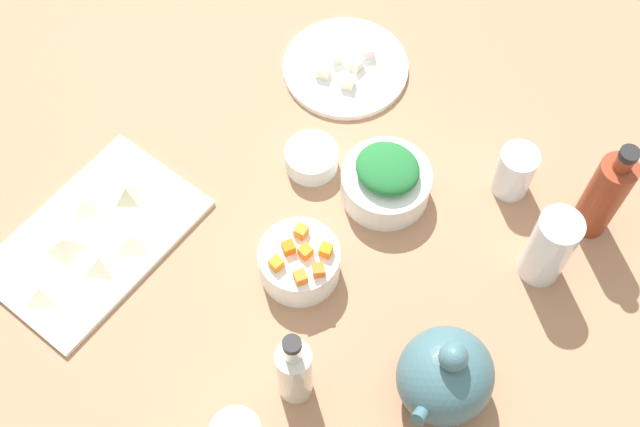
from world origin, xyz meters
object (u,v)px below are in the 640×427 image
bowl_greens (385,184)px  drinking_glass_1 (515,171)px  bottle_0 (294,371)px  bottle_1 (604,195)px  plate_tofu (345,67)px  bowl_carrots (299,262)px  teapot (445,375)px  cutting_board (95,238)px  bowl_small_side (311,158)px  drinking_glass_2 (550,247)px

bowl_greens → drinking_glass_1: size_ratio=1.56×
bowl_greens → bottle_0: size_ratio=0.76×
bowl_greens → bottle_1: bearing=113.9°
plate_tofu → drinking_glass_1: size_ratio=2.42×
bowl_carrots → teapot: size_ratio=0.77×
cutting_board → bowl_carrots: bowl_carrots is taller
drinking_glass_1 → bowl_small_side: bearing=-63.5°
plate_tofu → teapot: 61.22cm
bottle_0 → drinking_glass_1: 49.41cm
plate_tofu → drinking_glass_1: bearing=81.2°
bottle_0 → bottle_1: bearing=153.9°
bottle_1 → drinking_glass_1: (0.88, -13.92, -4.34)cm
teapot → bowl_greens: bearing=-134.8°
bowl_carrots → bottle_0: size_ratio=0.65×
bowl_greens → bottle_1: 34.05cm
cutting_board → drinking_glass_2: size_ratio=2.24×
teapot → drinking_glass_1: size_ratio=1.74×
plate_tofu → bowl_carrots: 41.28cm
bowl_greens → bowl_carrots: bearing=-10.4°
teapot → bowl_small_side: bearing=-120.3°
cutting_board → plate_tofu: 53.75cm
bottle_1 → drinking_glass_2: bearing=-14.4°
cutting_board → bowl_carrots: 33.64cm
teapot → cutting_board: bearing=-80.9°
bowl_carrots → bottle_0: bottle_0 is taller
plate_tofu → drinking_glass_1: (5.59, 36.26, 4.13)cm
drinking_glass_1 → bowl_carrots: bearing=-32.1°
bowl_carrots → plate_tofu: bearing=-157.2°
plate_tofu → bowl_small_side: (20.47, 6.37, 1.48)cm
bowl_small_side → bottle_1: bearing=109.8°
teapot → bottle_0: 21.12cm
bowl_carrots → bottle_1: bottle_1 is taller
bowl_carrots → bowl_small_side: 20.00cm
bowl_carrots → teapot: teapot is taller
bottle_0 → drinking_glass_2: bearing=150.6°
drinking_glass_1 → drinking_glass_2: drinking_glass_2 is taller
bowl_carrots → bottle_0: bearing=32.6°
drinking_glass_1 → bowl_greens: bearing=-52.7°
plate_tofu → bowl_carrots: size_ratio=1.81×
cutting_board → bowl_small_side: (-31.25, 21.00, 1.58)cm
bottle_0 → bottle_1: size_ratio=0.91×
teapot → drinking_glass_2: 25.99cm
drinking_glass_2 → plate_tofu: bearing=-109.4°
bowl_carrots → teapot: 28.39cm
plate_tofu → drinking_glass_2: size_ratio=1.53×
bowl_greens → teapot: teapot is taller
bottle_0 → drinking_glass_1: size_ratio=2.04×
bowl_carrots → bottle_0: 19.40cm
bottle_1 → drinking_glass_2: bottle_1 is taller
cutting_board → bottle_0: bearing=87.0°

